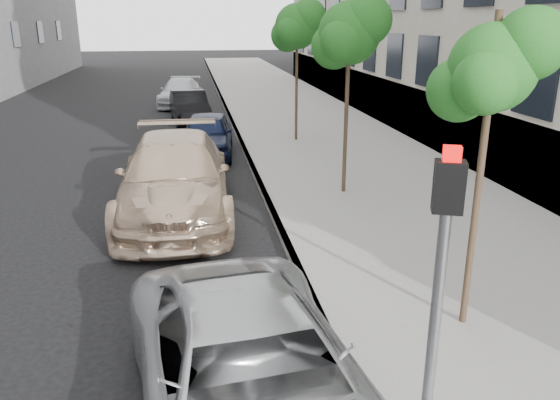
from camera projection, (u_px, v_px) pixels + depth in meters
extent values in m
cube|color=gray|center=(283.00, 103.00, 29.30)|extent=(6.40, 72.00, 0.14)
cube|color=#9E9B93|center=(225.00, 105.00, 28.82)|extent=(0.15, 72.00, 0.14)
cylinder|color=#38281C|center=(479.00, 180.00, 7.35)|extent=(0.10, 0.10, 4.34)
sphere|color=#185E1F|center=(493.00, 68.00, 6.89)|extent=(1.13, 1.13, 1.13)
sphere|color=#185E1F|center=(531.00, 44.00, 6.66)|extent=(0.90, 0.90, 0.90)
sphere|color=#185E1F|center=(459.00, 90.00, 7.17)|extent=(0.85, 0.85, 0.85)
cylinder|color=#38281C|center=(347.00, 102.00, 13.40)|extent=(0.10, 0.10, 4.61)
sphere|color=#185E1F|center=(349.00, 33.00, 12.89)|extent=(1.48, 1.48, 1.48)
sphere|color=#185E1F|center=(367.00, 20.00, 12.66)|extent=(1.18, 1.18, 1.18)
sphere|color=#185E1F|center=(334.00, 46.00, 13.18)|extent=(1.11, 1.11, 1.11)
cylinder|color=#38281C|center=(297.00, 75.00, 19.47)|extent=(0.10, 0.10, 4.70)
sphere|color=#185E1F|center=(297.00, 26.00, 18.95)|extent=(1.56, 1.56, 1.56)
sphere|color=#185E1F|center=(308.00, 17.00, 18.73)|extent=(1.25, 1.25, 1.25)
sphere|color=#185E1F|center=(287.00, 35.00, 19.24)|extent=(1.17, 1.17, 1.17)
cylinder|color=#939699|center=(431.00, 358.00, 4.82)|extent=(0.10, 0.10, 2.75)
cube|color=black|center=(449.00, 187.00, 4.32)|extent=(0.29, 0.25, 0.42)
cube|color=red|center=(452.00, 154.00, 4.23)|extent=(0.17, 0.14, 0.12)
imported|color=#B0B2B5|center=(252.00, 380.00, 5.78)|extent=(3.03, 5.49, 1.46)
imported|color=#C7AA8D|center=(175.00, 177.00, 12.65)|extent=(2.61, 6.20, 1.79)
imported|color=black|center=(207.00, 135.00, 18.24)|extent=(2.02, 4.26, 1.41)
imported|color=black|center=(189.00, 107.00, 24.14)|extent=(1.89, 4.29, 1.37)
imported|color=#B4B8BC|center=(180.00, 92.00, 28.87)|extent=(2.53, 4.98, 1.38)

